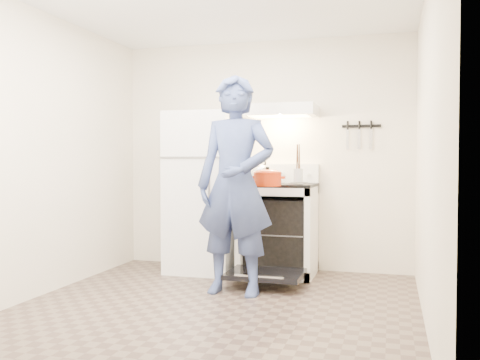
# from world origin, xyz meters

# --- Properties ---
(floor) EXTENTS (3.60, 3.60, 0.00)m
(floor) POSITION_xyz_m (0.00, 0.00, 0.00)
(floor) COLOR brown
(floor) RESTS_ON ground
(back_wall) EXTENTS (3.20, 0.02, 2.50)m
(back_wall) POSITION_xyz_m (0.00, 1.80, 1.25)
(back_wall) COLOR beige
(back_wall) RESTS_ON ground
(refrigerator) EXTENTS (0.70, 0.70, 1.70)m
(refrigerator) POSITION_xyz_m (-0.58, 1.45, 0.85)
(refrigerator) COLOR white
(refrigerator) RESTS_ON floor
(stove_body) EXTENTS (0.76, 0.65, 0.92)m
(stove_body) POSITION_xyz_m (0.23, 1.48, 0.46)
(stove_body) COLOR white
(stove_body) RESTS_ON floor
(cooktop) EXTENTS (0.76, 0.65, 0.03)m
(cooktop) POSITION_xyz_m (0.23, 1.48, 0.94)
(cooktop) COLOR black
(cooktop) RESTS_ON stove_body
(backsplash) EXTENTS (0.76, 0.07, 0.20)m
(backsplash) POSITION_xyz_m (0.23, 1.76, 1.05)
(backsplash) COLOR white
(backsplash) RESTS_ON cooktop
(oven_door) EXTENTS (0.70, 0.54, 0.04)m
(oven_door) POSITION_xyz_m (0.23, 0.88, 0.12)
(oven_door) COLOR black
(oven_door) RESTS_ON floor
(oven_rack) EXTENTS (0.60, 0.52, 0.01)m
(oven_rack) POSITION_xyz_m (0.23, 1.48, 0.44)
(oven_rack) COLOR slate
(oven_rack) RESTS_ON stove_body
(range_hood) EXTENTS (0.76, 0.50, 0.12)m
(range_hood) POSITION_xyz_m (0.23, 1.55, 1.71)
(range_hood) COLOR white
(range_hood) RESTS_ON back_wall
(knife_strip) EXTENTS (0.40, 0.02, 0.03)m
(knife_strip) POSITION_xyz_m (1.05, 1.79, 1.55)
(knife_strip) COLOR black
(knife_strip) RESTS_ON back_wall
(pizza_stone) EXTENTS (0.30, 0.30, 0.02)m
(pizza_stone) POSITION_xyz_m (0.14, 1.48, 0.45)
(pizza_stone) COLOR #937154
(pizza_stone) RESTS_ON oven_rack
(tea_kettle) EXTENTS (0.22, 0.18, 0.27)m
(tea_kettle) POSITION_xyz_m (0.02, 1.54, 1.09)
(tea_kettle) COLOR silver
(tea_kettle) RESTS_ON cooktop
(utensil_jar) EXTENTS (0.09, 0.09, 0.13)m
(utensil_jar) POSITION_xyz_m (0.48, 1.22, 1.05)
(utensil_jar) COLOR silver
(utensil_jar) RESTS_ON cooktop
(person) EXTENTS (0.73, 0.50, 1.94)m
(person) POSITION_xyz_m (0.03, 0.58, 0.97)
(person) COLOR navy
(person) RESTS_ON floor
(dutch_oven) EXTENTS (0.33, 0.26, 0.22)m
(dutch_oven) POSITION_xyz_m (0.25, 0.89, 1.01)
(dutch_oven) COLOR #C02A06
(dutch_oven) RESTS_ON person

